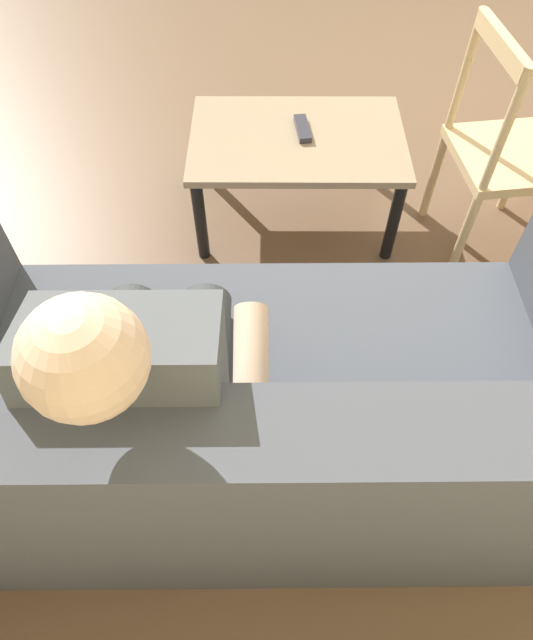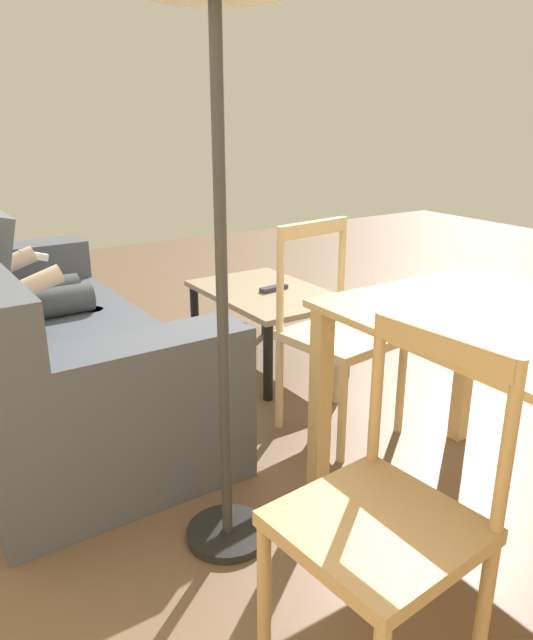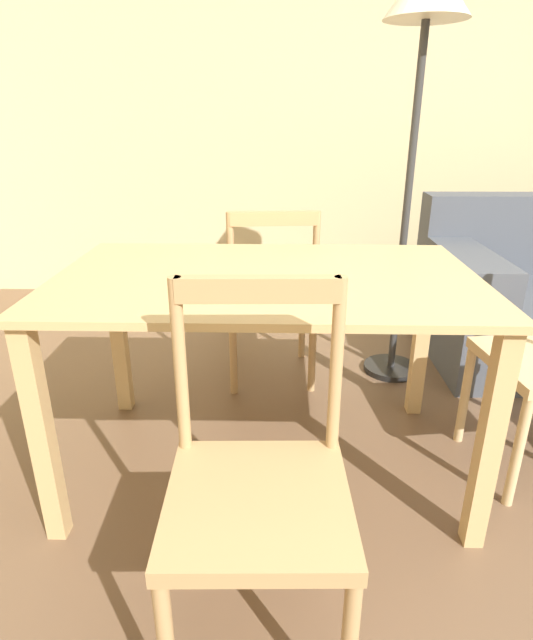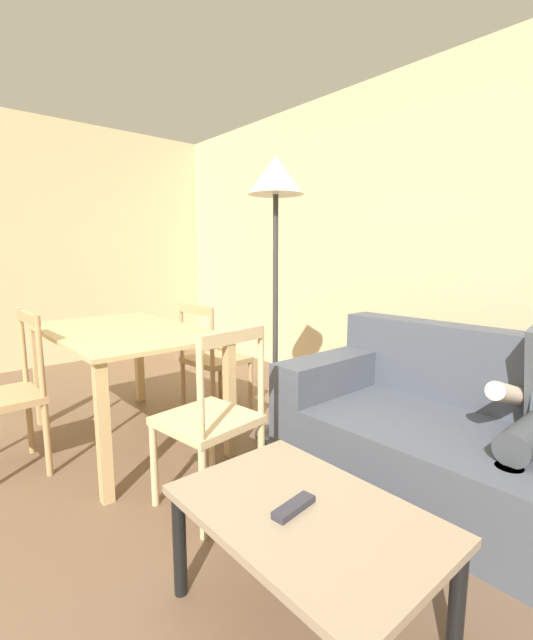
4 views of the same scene
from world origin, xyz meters
name	(u,v)px [view 3 (image 3 of 4)]	position (x,y,z in m)	size (l,w,h in m)	color
wall_back	(412,100)	(0.00, 2.94, 1.36)	(6.90, 0.12, 2.73)	#D1BC8C
dining_table	(267,305)	(-0.94, 0.79, 0.66)	(1.43, 0.88, 0.77)	tan
dining_chair_near_wall	(271,296)	(-0.93, 1.50, 0.44)	(0.46, 0.46, 0.88)	tan
dining_chair_by_doorway	(258,491)	(-0.94, 0.08, 0.46)	(0.43, 0.43, 0.93)	tan
floor_lamp	(424,33)	(-0.29, 1.57, 1.58)	(0.36, 0.36, 1.88)	black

